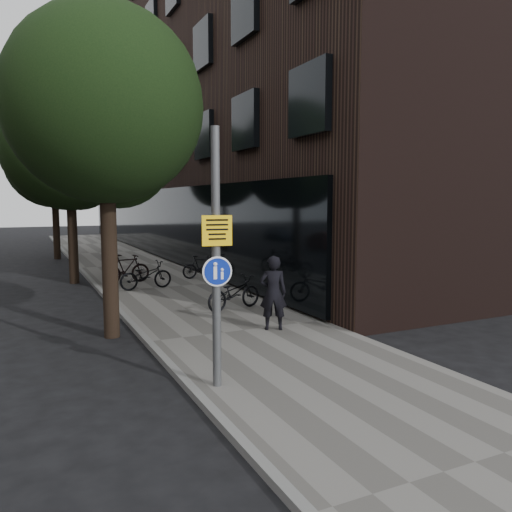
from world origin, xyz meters
TOP-DOWN VIEW (x-y plane):
  - ground at (0.00, 0.00)m, footprint 120.00×120.00m
  - sidewalk at (0.25, 10.00)m, footprint 4.50×60.00m
  - curb_edge at (-2.00, 10.00)m, footprint 0.15×60.00m
  - building_right_dark_brick at (8.50, 22.00)m, footprint 12.00×40.00m
  - street_tree_near at (-2.53, 4.64)m, footprint 4.40×4.40m
  - street_tree_mid at (-2.53, 13.14)m, footprint 5.00×5.00m
  - street_tree_far at (-2.53, 22.14)m, footprint 5.00×5.00m
  - signpost at (-1.60, 0.26)m, footprint 0.49×0.14m
  - pedestrian at (0.91, 3.08)m, footprint 0.76×0.64m
  - parked_bike_facade_near at (0.93, 5.50)m, footprint 1.94×1.13m
  - parked_bike_facade_far at (2.00, 11.40)m, footprint 1.52×0.44m
  - parked_bike_curb_near at (-0.55, 9.84)m, footprint 1.91×0.87m
  - parked_bike_curb_far at (-0.92, 11.40)m, footprint 1.87×0.79m

SIDE VIEW (x-z plane):
  - ground at x=0.00m, z-range 0.00..0.00m
  - sidewalk at x=0.25m, z-range 0.00..0.12m
  - curb_edge at x=-2.00m, z-range 0.00..0.13m
  - parked_bike_facade_far at x=2.00m, z-range 0.12..1.03m
  - parked_bike_facade_near at x=0.93m, z-range 0.12..1.08m
  - parked_bike_curb_near at x=-0.55m, z-range 0.12..1.09m
  - parked_bike_curb_far at x=-0.92m, z-range 0.12..1.21m
  - pedestrian at x=0.91m, z-range 0.12..1.89m
  - signpost at x=-1.60m, z-range 0.14..4.36m
  - street_tree_near at x=-2.53m, z-range 1.36..8.86m
  - street_tree_mid at x=-2.53m, z-range 1.21..9.01m
  - street_tree_far at x=-2.53m, z-range 1.21..9.01m
  - building_right_dark_brick at x=8.50m, z-range 0.00..18.00m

